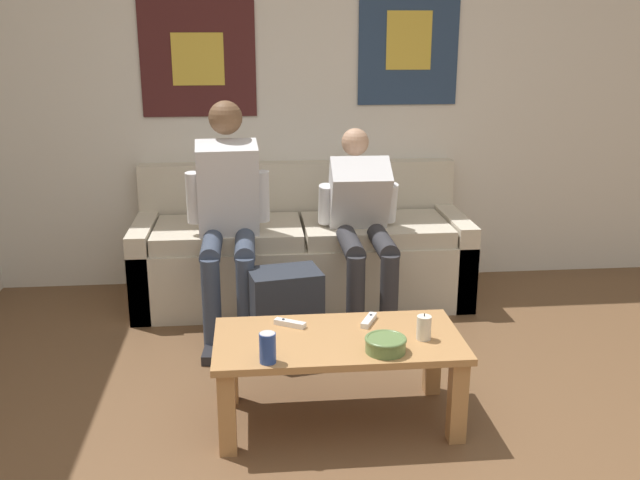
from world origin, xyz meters
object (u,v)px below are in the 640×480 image
at_px(ceramic_bowl, 386,344).
at_px(pillar_candle, 424,328).
at_px(person_seated_adult, 228,210).
at_px(coffee_table, 338,353).
at_px(game_controller_near_right, 369,320).
at_px(person_seated_teen, 362,220).
at_px(game_controller_near_left, 290,323).
at_px(drink_can_blue, 268,348).
at_px(backpack, 286,315).
at_px(couch, 302,254).

xyz_separation_m(ceramic_bowl, pillar_candle, (0.18, 0.11, 0.02)).
xyz_separation_m(person_seated_adult, ceramic_bowl, (0.66, -1.26, -0.25)).
relative_size(coffee_table, person_seated_adult, 0.83).
bearing_deg(pillar_candle, coffee_table, 171.72).
height_order(person_seated_adult, game_controller_near_right, person_seated_adult).
height_order(ceramic_bowl, game_controller_near_right, ceramic_bowl).
relative_size(coffee_table, person_seated_teen, 0.97).
distance_m(person_seated_teen, ceramic_bowl, 1.30).
bearing_deg(pillar_candle, game_controller_near_left, 160.95).
distance_m(drink_can_blue, game_controller_near_right, 0.57).
xyz_separation_m(person_seated_adult, drink_can_blue, (0.18, -1.31, -0.23)).
distance_m(person_seated_teen, game_controller_near_left, 1.11).
height_order(backpack, game_controller_near_left, backpack).
height_order(ceramic_bowl, game_controller_near_left, ceramic_bowl).
height_order(person_seated_adult, ceramic_bowl, person_seated_adult).
distance_m(person_seated_adult, game_controller_near_left, 1.05).
height_order(couch, backpack, couch).
xyz_separation_m(coffee_table, person_seated_teen, (0.27, 1.13, 0.28)).
xyz_separation_m(pillar_candle, game_controller_near_left, (-0.55, 0.19, -0.04)).
bearing_deg(game_controller_near_left, couch, 83.77).
bearing_deg(person_seated_adult, couch, 41.94).
distance_m(couch, drink_can_blue, 1.73).
bearing_deg(person_seated_teen, drink_can_blue, -113.28).
relative_size(pillar_candle, game_controller_near_left, 0.81).
relative_size(couch, person_seated_adult, 1.61).
relative_size(ceramic_bowl, drink_can_blue, 1.38).
relative_size(couch, game_controller_near_right, 14.08).
distance_m(couch, game_controller_near_right, 1.38).
distance_m(backpack, game_controller_near_left, 0.56).
xyz_separation_m(person_seated_adult, game_controller_near_left, (0.29, -0.97, -0.28)).
height_order(backpack, drink_can_blue, drink_can_blue).
bearing_deg(ceramic_bowl, person_seated_teen, 85.60).
xyz_separation_m(drink_can_blue, game_controller_near_left, (0.11, 0.35, -0.05)).
relative_size(coffee_table, game_controller_near_right, 7.27).
relative_size(couch, ceramic_bowl, 11.90).
bearing_deg(game_controller_near_left, drink_can_blue, -107.01).
height_order(coffee_table, game_controller_near_right, game_controller_near_right).
distance_m(person_seated_adult, person_seated_teen, 0.76).
relative_size(ceramic_bowl, game_controller_near_right, 1.18).
height_order(person_seated_adult, person_seated_teen, person_seated_adult).
xyz_separation_m(person_seated_teen, game_controller_near_right, (-0.12, -0.99, -0.19)).
distance_m(person_seated_adult, ceramic_bowl, 1.45).
bearing_deg(person_seated_teen, person_seated_adult, -178.31).
bearing_deg(backpack, drink_can_blue, -97.26).
bearing_deg(game_controller_near_left, game_controller_near_right, -0.05).
relative_size(backpack, game_controller_near_left, 3.25).
bearing_deg(coffee_table, drink_can_blue, -145.71).
relative_size(pillar_candle, game_controller_near_right, 0.80).
xyz_separation_m(coffee_table, drink_can_blue, (-0.30, -0.21, 0.14)).
relative_size(couch, pillar_candle, 17.68).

